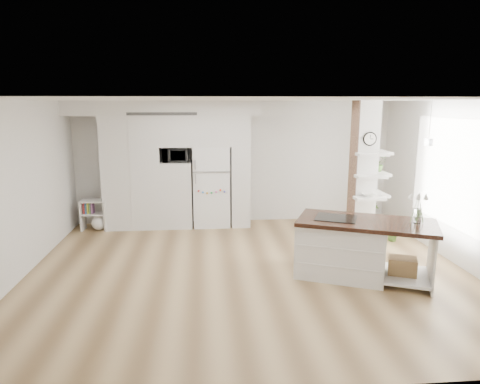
{
  "coord_description": "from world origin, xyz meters",
  "views": [
    {
      "loc": [
        -0.69,
        -6.49,
        2.65
      ],
      "look_at": [
        -0.05,
        0.9,
        1.1
      ],
      "focal_mm": 32.0,
      "sensor_mm": 36.0,
      "label": 1
    }
  ],
  "objects_px": {
    "floor_plant_a": "(394,229)",
    "bookshelf": "(96,217)",
    "kitchen_island": "(349,246)",
    "refrigerator": "(211,186)"
  },
  "relations": [
    {
      "from": "kitchen_island",
      "to": "floor_plant_a",
      "type": "height_order",
      "value": "kitchen_island"
    },
    {
      "from": "bookshelf",
      "to": "floor_plant_a",
      "type": "distance_m",
      "value": 6.11
    },
    {
      "from": "refrigerator",
      "to": "bookshelf",
      "type": "bearing_deg",
      "value": -175.68
    },
    {
      "from": "kitchen_island",
      "to": "refrigerator",
      "type": "bearing_deg",
      "value": 147.78
    },
    {
      "from": "floor_plant_a",
      "to": "bookshelf",
      "type": "bearing_deg",
      "value": 168.01
    },
    {
      "from": "bookshelf",
      "to": "floor_plant_a",
      "type": "bearing_deg",
      "value": -8.1
    },
    {
      "from": "kitchen_island",
      "to": "floor_plant_a",
      "type": "relative_size",
      "value": 4.71
    },
    {
      "from": "refrigerator",
      "to": "kitchen_island",
      "type": "xyz_separation_m",
      "value": [
        2.06,
        -3.04,
        -0.4
      ]
    },
    {
      "from": "kitchen_island",
      "to": "bookshelf",
      "type": "height_order",
      "value": "kitchen_island"
    },
    {
      "from": "bookshelf",
      "to": "kitchen_island",
      "type": "bearing_deg",
      "value": -28.42
    }
  ]
}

